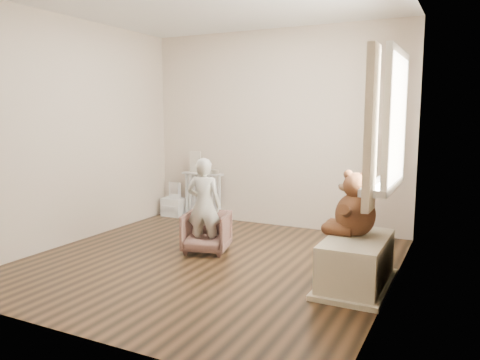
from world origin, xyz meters
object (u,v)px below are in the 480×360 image
at_px(child, 204,205).
at_px(radiator, 203,192).
at_px(toy_vanity, 173,197).
at_px(armchair, 207,232).
at_px(toy_bench, 356,264).
at_px(teddy_bear, 355,209).
at_px(plush_cat, 390,166).

bearing_deg(child, radiator, -73.58).
bearing_deg(toy_vanity, armchair, -44.72).
xyz_separation_m(radiator, child, (0.88, -1.43, 0.14)).
bearing_deg(child, toy_bench, 156.26).
distance_m(radiator, armchair, 1.65).
bearing_deg(child, teddy_bear, 159.32).
bearing_deg(teddy_bear, child, 172.38).
relative_size(radiator, armchair, 1.36).
bearing_deg(teddy_bear, radiator, 145.78).
xyz_separation_m(child, teddy_bear, (1.66, -0.16, 0.14)).
distance_m(toy_vanity, plush_cat, 3.43).
bearing_deg(toy_vanity, child, -45.76).
relative_size(armchair, child, 0.48).
bearing_deg(armchair, plush_cat, -2.68).
bearing_deg(radiator, plush_cat, -19.81).
height_order(toy_bench, plush_cat, plush_cat).
relative_size(child, teddy_bear, 1.81).
relative_size(toy_bench, plush_cat, 4.15).
relative_size(toy_bench, teddy_bear, 1.65).
bearing_deg(armchair, toy_vanity, 120.22).
distance_m(child, teddy_bear, 1.67).
bearing_deg(child, armchair, -105.06).
height_order(toy_vanity, armchair, toy_vanity).
bearing_deg(plush_cat, toy_vanity, 170.98).
xyz_separation_m(teddy_bear, plush_cat, (0.19, 0.62, 0.33)).
xyz_separation_m(toy_vanity, teddy_bear, (3.02, -1.57, 0.40)).
xyz_separation_m(toy_bench, plush_cat, (0.14, 0.71, 0.80)).
bearing_deg(plush_cat, child, -158.67).
distance_m(armchair, teddy_bear, 1.73).
height_order(child, toy_bench, child).
height_order(radiator, plush_cat, plush_cat).
relative_size(armchair, toy_bench, 0.52).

